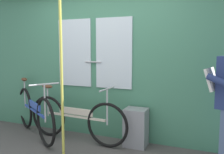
# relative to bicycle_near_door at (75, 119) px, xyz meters

# --- Properties ---
(train_door_wall) EXTENTS (4.97, 0.28, 2.40)m
(train_door_wall) POSITION_rel_bicycle_near_door_xyz_m (0.35, 0.39, 0.89)
(train_door_wall) COLOR #427F60
(train_door_wall) RESTS_ON ground_plane
(bicycle_near_door) EXTENTS (1.76, 0.44, 0.88)m
(bicycle_near_door) POSITION_rel_bicycle_near_door_xyz_m (0.00, 0.00, 0.00)
(bicycle_near_door) COLOR black
(bicycle_near_door) RESTS_ON ground_plane
(bicycle_leaning_behind) EXTENTS (1.53, 1.01, 0.94)m
(bicycle_leaning_behind) POSITION_rel_bicycle_near_door_xyz_m (-0.75, -0.06, 0.03)
(bicycle_leaning_behind) COLOR black
(bicycle_leaning_behind) RESTS_ON ground_plane
(trash_bin_by_wall) EXTENTS (0.33, 0.28, 0.56)m
(trash_bin_by_wall) POSITION_rel_bicycle_near_door_xyz_m (0.93, 0.18, -0.08)
(trash_bin_by_wall) COLOR gray
(trash_bin_by_wall) RESTS_ON ground_plane
(handrail_pole) EXTENTS (0.04, 0.04, 2.36)m
(handrail_pole) POSITION_rel_bicycle_near_door_xyz_m (0.12, -0.52, 0.82)
(handrail_pole) COLOR #C6C14C
(handrail_pole) RESTS_ON ground_plane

